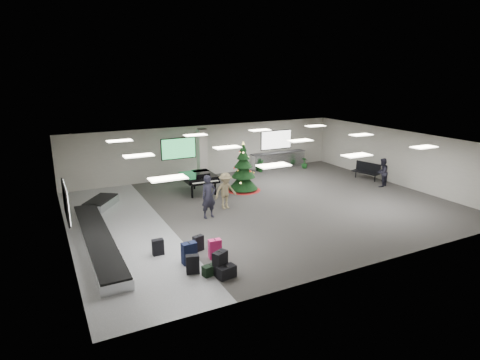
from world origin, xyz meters
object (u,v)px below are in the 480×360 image
traveler_a (209,197)px  traveler_bench (382,172)px  pink_suitcase (215,249)px  traveler_b (226,191)px  potted_plant_right (305,163)px  service_counter (278,160)px  bench (367,170)px  grand_piano (199,177)px  baggage_carousel (99,231)px  christmas_tree (243,174)px  potted_plant_left (261,166)px

traveler_a → traveler_bench: size_ratio=1.20×
pink_suitcase → traveler_bench: 12.92m
traveler_b → potted_plant_right: bearing=25.5°
traveler_a → service_counter: bearing=31.6°
bench → potted_plant_right: bearing=98.0°
service_counter → grand_piano: grand_piano is taller
baggage_carousel → christmas_tree: bearing=20.3°
grand_piano → potted_plant_left: 5.99m
service_counter → potted_plant_left: (-1.64, -0.47, -0.14)m
pink_suitcase → traveler_a: size_ratio=0.36×
traveler_bench → bench: bearing=-124.7°
pink_suitcase → traveler_b: 5.38m
baggage_carousel → grand_piano: 6.91m
service_counter → potted_plant_right: size_ratio=5.46×
pink_suitcase → bench: 13.78m
baggage_carousel → traveler_bench: bearing=0.3°
christmas_tree → grand_piano: 2.47m
pink_suitcase → christmas_tree: size_ratio=0.26×
traveler_b → bench: bearing=-0.6°
baggage_carousel → grand_piano: (5.82, 3.66, 0.66)m
service_counter → grand_piano: 7.67m
potted_plant_right → service_counter: bearing=146.9°
pink_suitcase → bench: bench is taller
service_counter → bench: service_counter is taller
potted_plant_left → service_counter: bearing=16.0°
traveler_a → traveler_b: (1.21, 0.79, -0.10)m
service_counter → pink_suitcase: size_ratio=5.61×
baggage_carousel → service_counter: 14.50m
potted_plant_left → grand_piano: bearing=-154.2°
traveler_b → traveler_bench: 9.67m
christmas_tree → baggage_carousel: bearing=-159.7°
grand_piano → potted_plant_right: grand_piano is taller
grand_piano → potted_plant_left: (5.38, 2.60, -0.47)m
christmas_tree → traveler_b: 3.20m
bench → traveler_bench: 1.58m
grand_piano → traveler_bench: bearing=-18.5°
potted_plant_left → traveler_bench: bearing=-54.1°
baggage_carousel → christmas_tree: christmas_tree is taller
traveler_bench → potted_plant_left: bearing=-76.2°
pink_suitcase → traveler_b: bearing=64.5°
pink_suitcase → traveler_bench: (12.26, 4.05, 0.48)m
christmas_tree → pink_suitcase: bearing=-124.3°
potted_plant_right → christmas_tree: bearing=-156.2°
baggage_carousel → traveler_b: bearing=6.7°
christmas_tree → traveler_a: christmas_tree is taller
baggage_carousel → pink_suitcase: (3.42, -3.97, 0.14)m
bench → service_counter: bearing=107.9°
christmas_tree → potted_plant_right: christmas_tree is taller
grand_piano → traveler_b: (0.21, -2.96, 0.02)m
grand_piano → pink_suitcase: bearing=-106.0°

